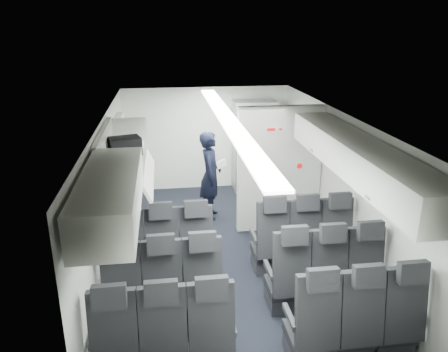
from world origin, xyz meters
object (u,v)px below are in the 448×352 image
object	(u,v)px
galley_unit	(254,146)
boarding_door	(122,169)
flight_attendant	(210,175)
carry_on_bag	(125,146)
seat_row_rear	(262,335)
seat_row_mid	(245,285)
seat_row_front	(233,248)

from	to	relation	value
galley_unit	boarding_door	world-z (taller)	galley_unit
flight_attendant	carry_on_bag	distance (m)	2.28
galley_unit	seat_row_rear	bearing A→B (deg)	-100.65
boarding_door	flight_attendant	xyz separation A→B (m)	(1.54, -0.10, -0.15)
seat_row_mid	seat_row_rear	size ratio (longest dim) A/B	1.00
seat_row_front	flight_attendant	world-z (taller)	flight_attendant
boarding_door	galley_unit	bearing A→B (deg)	24.28
boarding_door	seat_row_rear	bearing A→B (deg)	-67.13
flight_attendant	seat_row_rear	bearing A→B (deg)	-168.72
seat_row_rear	flight_attendant	distance (m)	3.81
seat_row_front	seat_row_mid	xyz separation A→B (m)	(0.00, -0.90, 0.00)
galley_unit	flight_attendant	xyz separation A→B (m)	(-1.05, -1.27, -0.15)
seat_row_mid	seat_row_rear	distance (m)	0.90
seat_row_front	galley_unit	size ratio (longest dim) A/B	1.75
boarding_door	carry_on_bag	size ratio (longest dim) A/B	4.65
seat_row_rear	flight_attendant	xyz separation A→B (m)	(-0.10, 3.78, 0.40)
seat_row_front	carry_on_bag	world-z (taller)	carry_on_bag
seat_row_front	carry_on_bag	xyz separation A→B (m)	(-1.40, 0.41, 1.42)
seat_row_front	seat_row_rear	size ratio (longest dim) A/B	1.00
boarding_door	carry_on_bag	xyz separation A→B (m)	(0.23, -1.67, 0.87)
galley_unit	flight_attendant	size ratio (longest dim) A/B	1.19
seat_row_mid	galley_unit	xyz separation A→B (m)	(0.95, 4.15, 0.55)
seat_row_rear	galley_unit	xyz separation A→B (m)	(0.95, 5.05, 0.55)
seat_row_front	carry_on_bag	distance (m)	2.04
seat_row_rear	carry_on_bag	distance (m)	2.98
flight_attendant	boarding_door	bearing A→B (deg)	96.01
galley_unit	flight_attendant	distance (m)	1.65
boarding_door	carry_on_bag	bearing A→B (deg)	-82.01
flight_attendant	seat_row_front	bearing A→B (deg)	-167.37
seat_row_mid	seat_row_rear	world-z (taller)	same
seat_row_rear	galley_unit	size ratio (longest dim) A/B	1.75
boarding_door	seat_row_front	bearing A→B (deg)	-51.84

